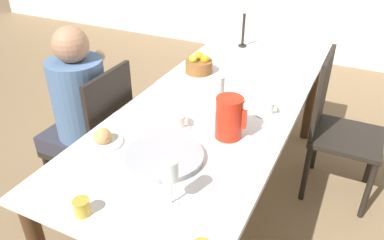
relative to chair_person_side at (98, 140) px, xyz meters
name	(u,v)px	position (x,y,z in m)	size (l,w,h in m)	color
ground_plane	(214,201)	(0.62, 0.32, -0.50)	(20.00, 20.00, 0.00)	#7F6647
dining_table	(217,114)	(0.62, 0.32, 0.16)	(0.87, 2.20, 0.75)	white
chair_person_side	(98,140)	(0.00, 0.00, 0.00)	(0.42, 0.42, 0.95)	black
chair_opposite	(336,125)	(1.24, 0.78, 0.00)	(0.42, 0.42, 0.95)	black
person_seated	(78,109)	(-0.09, -0.03, 0.20)	(0.39, 0.41, 1.18)	#33333D
red_pitcher	(229,117)	(0.80, 0.00, 0.36)	(0.15, 0.13, 0.20)	red
wine_glass_water	(218,87)	(0.68, 0.17, 0.41)	(0.06, 0.06, 0.22)	white
wine_glass_juice	(170,173)	(0.78, -0.51, 0.40)	(0.06, 0.06, 0.20)	white
teacup_near_person	(178,122)	(0.55, -0.02, 0.28)	(0.13, 0.13, 0.07)	silver
teacup_across	(267,108)	(0.90, 0.30, 0.28)	(0.13, 0.13, 0.07)	silver
serving_tray	(164,157)	(0.62, -0.29, 0.27)	(0.35, 0.35, 0.03)	#9E9EA3
bread_plate	(103,139)	(0.31, -0.30, 0.28)	(0.18, 0.18, 0.08)	silver
jam_jar_amber	(82,207)	(0.52, -0.70, 0.29)	(0.06, 0.06, 0.06)	gold
fruit_bowl	(199,65)	(0.36, 0.63, 0.30)	(0.17, 0.17, 0.12)	brown
candlestick_tall	(243,32)	(0.45, 1.21, 0.37)	(0.06, 0.06, 0.30)	black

